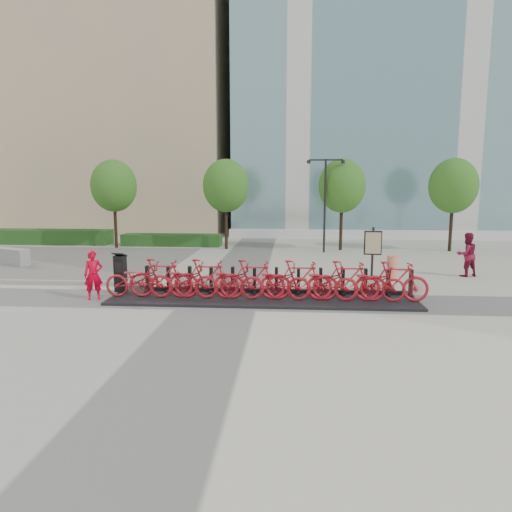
# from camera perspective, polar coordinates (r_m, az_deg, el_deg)

# --- Properties ---
(ground) EXTENTS (120.00, 120.00, 0.00)m
(ground) POSITION_cam_1_polar(r_m,az_deg,el_deg) (14.43, -4.43, -5.57)
(ground) COLOR beige
(tan_building) EXTENTS (26.00, 16.00, 30.00)m
(tan_building) POSITION_cam_1_polar(r_m,az_deg,el_deg) (45.24, -21.24, 22.75)
(tan_building) COLOR tan
(tan_building) RESTS_ON ground
(glass_building) EXTENTS (32.00, 16.00, 24.00)m
(glass_building) POSITION_cam_1_polar(r_m,az_deg,el_deg) (42.41, 21.73, 19.56)
(glass_building) COLOR #396580
(glass_building) RESTS_ON ground
(gravel_patch) EXTENTS (14.00, 14.00, 0.00)m
(gravel_patch) POSITION_cam_1_polar(r_m,az_deg,el_deg) (24.37, -25.68, -0.55)
(gravel_patch) COLOR slate
(gravel_patch) RESTS_ON ground
(hedge_a) EXTENTS (10.00, 1.40, 0.90)m
(hedge_a) POSITION_cam_1_polar(r_m,az_deg,el_deg) (31.89, -26.18, 2.19)
(hedge_a) COLOR #1E421A
(hedge_a) RESTS_ON ground
(hedge_b) EXTENTS (6.00, 1.20, 0.70)m
(hedge_b) POSITION_cam_1_polar(r_m,az_deg,el_deg) (28.14, -10.47, 1.99)
(hedge_b) COLOR #1E421A
(hedge_b) RESTS_ON ground
(tree_0) EXTENTS (2.60, 2.60, 5.10)m
(tree_0) POSITION_cam_1_polar(r_m,az_deg,el_deg) (27.75, -17.35, 8.36)
(tree_0) COLOR #342116
(tree_0) RESTS_ON ground
(tree_1) EXTENTS (2.60, 2.60, 5.10)m
(tree_1) POSITION_cam_1_polar(r_m,az_deg,el_deg) (26.08, -3.80, 8.73)
(tree_1) COLOR #342116
(tree_1) RESTS_ON ground
(tree_2) EXTENTS (2.60, 2.60, 5.10)m
(tree_2) POSITION_cam_1_polar(r_m,az_deg,el_deg) (25.98, 10.71, 8.61)
(tree_2) COLOR #342116
(tree_2) RESTS_ON ground
(tree_3) EXTENTS (2.60, 2.60, 5.10)m
(tree_3) POSITION_cam_1_polar(r_m,az_deg,el_deg) (27.30, 23.45, 8.04)
(tree_3) COLOR #342116
(tree_3) RESTS_ON ground
(streetlamp) EXTENTS (2.00, 0.20, 5.00)m
(streetlamp) POSITION_cam_1_polar(r_m,az_deg,el_deg) (24.90, 8.63, 7.61)
(streetlamp) COLOR black
(streetlamp) RESTS_ON ground
(dock_pad) EXTENTS (9.60, 2.40, 0.08)m
(dock_pad) POSITION_cam_1_polar(r_m,az_deg,el_deg) (14.58, 0.83, -5.23)
(dock_pad) COLOR black
(dock_pad) RESTS_ON ground
(dock_rail_posts) EXTENTS (8.74, 0.50, 0.85)m
(dock_rail_posts) POSITION_cam_1_polar(r_m,az_deg,el_deg) (14.92, 2.55, -3.09)
(dock_rail_posts) COLOR black
(dock_rail_posts) RESTS_ON dock_pad
(bike_0) EXTENTS (2.12, 0.74, 1.11)m
(bike_0) POSITION_cam_1_polar(r_m,az_deg,el_deg) (14.86, -14.46, -2.89)
(bike_0) COLOR #AB1621
(bike_0) RESTS_ON dock_pad
(bike_1) EXTENTS (2.06, 0.58, 1.24)m
(bike_1) POSITION_cam_1_polar(r_m,az_deg,el_deg) (14.63, -11.80, -2.72)
(bike_1) COLOR #AB1621
(bike_1) RESTS_ON dock_pad
(bike_2) EXTENTS (2.12, 0.74, 1.11)m
(bike_2) POSITION_cam_1_polar(r_m,az_deg,el_deg) (14.46, -9.04, -3.03)
(bike_2) COLOR #AB1621
(bike_2) RESTS_ON dock_pad
(bike_3) EXTENTS (2.06, 0.58, 1.24)m
(bike_3) POSITION_cam_1_polar(r_m,az_deg,el_deg) (14.30, -6.24, -2.85)
(bike_3) COLOR #AB1621
(bike_3) RESTS_ON dock_pad
(bike_4) EXTENTS (2.12, 0.74, 1.11)m
(bike_4) POSITION_cam_1_polar(r_m,az_deg,el_deg) (14.20, -3.37, -3.15)
(bike_4) COLOR #AB1621
(bike_4) RESTS_ON dock_pad
(bike_5) EXTENTS (2.06, 0.58, 1.24)m
(bike_5) POSITION_cam_1_polar(r_m,az_deg,el_deg) (14.11, -0.47, -2.96)
(bike_5) COLOR #AB1621
(bike_5) RESTS_ON dock_pad
(bike_6) EXTENTS (2.12, 0.74, 1.11)m
(bike_6) POSITION_cam_1_polar(r_m,az_deg,el_deg) (14.08, 2.45, -3.24)
(bike_6) COLOR #AB1621
(bike_6) RESTS_ON dock_pad
(bike_7) EXTENTS (2.06, 0.58, 1.24)m
(bike_7) POSITION_cam_1_polar(r_m,az_deg,el_deg) (14.07, 5.39, -3.03)
(bike_7) COLOR #AB1621
(bike_7) RESTS_ON dock_pad
(bike_8) EXTENTS (2.12, 0.74, 1.11)m
(bike_8) POSITION_cam_1_polar(r_m,az_deg,el_deg) (14.11, 8.32, -3.30)
(bike_8) COLOR #AB1621
(bike_8) RESTS_ON dock_pad
(bike_9) EXTENTS (2.06, 0.58, 1.24)m
(bike_9) POSITION_cam_1_polar(r_m,az_deg,el_deg) (14.17, 11.23, -3.07)
(bike_9) COLOR #AB1621
(bike_9) RESTS_ON dock_pad
(bike_10) EXTENTS (2.12, 0.74, 1.11)m
(bike_10) POSITION_cam_1_polar(r_m,az_deg,el_deg) (14.29, 14.10, -3.32)
(bike_10) COLOR #AB1621
(bike_10) RESTS_ON dock_pad
(bike_11) EXTENTS (2.06, 0.58, 1.24)m
(bike_11) POSITION_cam_1_polar(r_m,az_deg,el_deg) (14.42, 16.93, -3.09)
(bike_11) COLOR #AB1621
(bike_11) RESTS_ON dock_pad
(kiosk) EXTENTS (0.46, 0.41, 1.33)m
(kiosk) POSITION_cam_1_polar(r_m,az_deg,el_deg) (15.75, -16.59, -2.03)
(kiosk) COLOR black
(kiosk) RESTS_ON dock_pad
(worker_red) EXTENTS (0.67, 0.57, 1.56)m
(worker_red) POSITION_cam_1_polar(r_m,az_deg,el_deg) (15.28, -19.66, -2.25)
(worker_red) COLOR red
(worker_red) RESTS_ON ground
(pedestrian) EXTENTS (1.00, 0.87, 1.75)m
(pedestrian) POSITION_cam_1_polar(r_m,az_deg,el_deg) (19.93, 24.84, 0.16)
(pedestrian) COLOR maroon
(pedestrian) RESTS_ON ground
(construction_barrel) EXTENTS (0.47, 0.47, 0.88)m
(construction_barrel) POSITION_cam_1_polar(r_m,az_deg,el_deg) (18.64, 16.68, -1.29)
(construction_barrel) COLOR #FF4400
(construction_barrel) RESTS_ON ground
(jersey_barrier) EXTENTS (2.03, 1.21, 0.76)m
(jersey_barrier) POSITION_cam_1_polar(r_m,az_deg,el_deg) (23.63, -28.34, -0.08)
(jersey_barrier) COLOR #A7A7A7
(jersey_barrier) RESTS_ON ground
(map_sign) EXTENTS (0.67, 0.19, 2.03)m
(map_sign) POSITION_cam_1_polar(r_m,az_deg,el_deg) (17.90, 14.40, 1.32)
(map_sign) COLOR black
(map_sign) RESTS_ON ground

